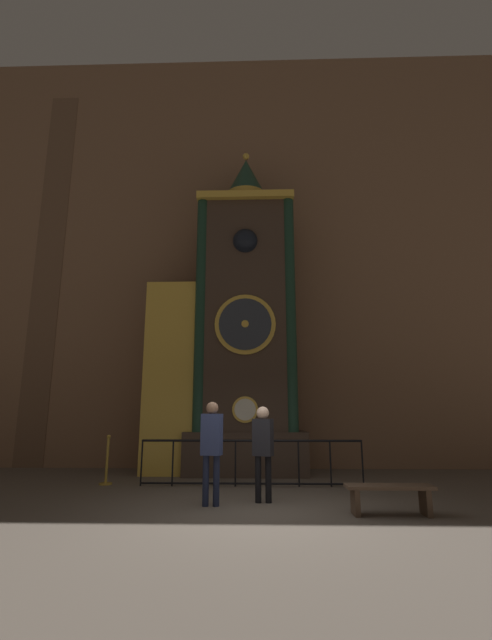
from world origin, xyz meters
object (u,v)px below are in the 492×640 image
Objects in this scene: clock_tower at (232,332)px; stanchion_post at (107,468)px; visitor_far at (263,443)px; visitor_near at (212,442)px; visitor_bench at (390,494)px.

clock_tower reaches higher than stanchion_post.
visitor_far is at bearing -77.30° from clock_tower.
visitor_near is 3.42m from stanchion_post.
visitor_far is at bearing 155.79° from visitor_bench.
clock_tower reaches higher than visitor_bench.
visitor_near is at bearing -141.13° from visitor_far.
clock_tower is 4.61m from visitor_far.
visitor_bench is (2.76, -4.50, -3.42)m from clock_tower.
visitor_near is at bearing -91.09° from clock_tower.
visitor_far is 3.97m from stanchion_post.
stanchion_post is at bearing 171.24° from visitor_far.
visitor_bench is (1.95, -0.88, -0.69)m from visitor_far.
clock_tower is at bearing 101.52° from visitor_near.
clock_tower is at bearing 121.57° from visitor_bench.
visitor_near reaches higher than stanchion_post.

